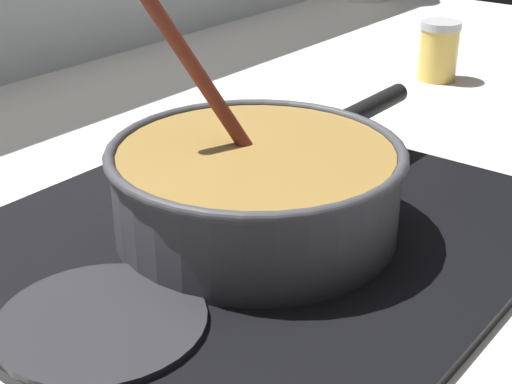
{
  "coord_description": "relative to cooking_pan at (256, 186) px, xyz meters",
  "views": [
    {
      "loc": [
        -0.56,
        -0.25,
        0.36
      ],
      "look_at": [
        -0.04,
        0.16,
        0.05
      ],
      "focal_mm": 53.9,
      "sensor_mm": 36.0,
      "label": 1
    }
  ],
  "objects": [
    {
      "name": "burner_ring",
      "position": [
        -0.0,
        -0.0,
        -0.04
      ],
      "size": [
        0.19,
        0.19,
        0.01
      ],
      "primitive_type": "torus",
      "color": "#592D0C",
      "rests_on": "hob_plate"
    },
    {
      "name": "ground",
      "position": [
        0.04,
        -0.16,
        -0.08
      ],
      "size": [
        2.4,
        1.6,
        0.04
      ],
      "primitive_type": "cube",
      "color": "beige"
    },
    {
      "name": "cooking_pan",
      "position": [
        0.0,
        0.0,
        0.0
      ],
      "size": [
        0.42,
        0.28,
        0.31
      ],
      "color": "#38383D",
      "rests_on": "hob_plate"
    },
    {
      "name": "hob_plate",
      "position": [
        -0.0,
        -0.0,
        -0.05
      ],
      "size": [
        0.56,
        0.48,
        0.01
      ],
      "primitive_type": "cube",
      "color": "black",
      "rests_on": "ground"
    },
    {
      "name": "spare_burner",
      "position": [
        -0.2,
        -0.0,
        -0.04
      ],
      "size": [
        0.17,
        0.17,
        0.01
      ],
      "primitive_type": "cylinder",
      "color": "#262628",
      "rests_on": "hob_plate"
    },
    {
      "name": "condiment_jar",
      "position": [
        0.6,
        0.1,
        -0.01
      ],
      "size": [
        0.06,
        0.06,
        0.09
      ],
      "color": "gold",
      "rests_on": "ground"
    }
  ]
}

